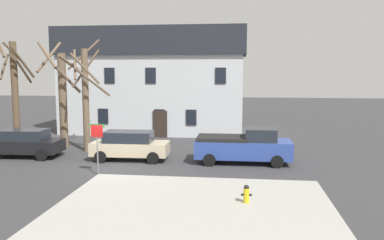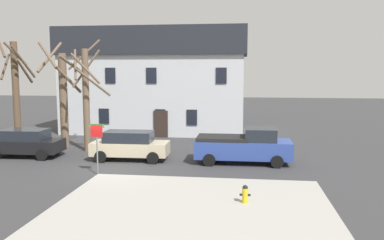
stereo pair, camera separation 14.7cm
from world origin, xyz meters
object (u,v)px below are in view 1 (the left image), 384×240
object	(u,v)px
car_beige_wagon	(130,145)
pickup_truck_blue	(244,146)
building_main	(155,80)
fire_hydrant	(246,194)
tree_bare_near	(15,89)
tree_bare_far	(86,94)
tree_bare_mid	(62,94)
street_sign_pole	(97,139)
bicycle_leaning	(43,144)
car_black_wagon	(25,143)

from	to	relation	value
car_beige_wagon	pickup_truck_blue	bearing A→B (deg)	0.87
building_main	pickup_truck_blue	world-z (taller)	building_main
car_beige_wagon	fire_hydrant	world-z (taller)	car_beige_wagon
pickup_truck_blue	building_main	bearing A→B (deg)	124.02
building_main	tree_bare_near	size ratio (longest dim) A/B	1.95
tree_bare_far	fire_hydrant	world-z (taller)	tree_bare_far
tree_bare_far	tree_bare_mid	bearing A→B (deg)	149.92
street_sign_pole	bicycle_leaning	distance (m)	8.51
tree_bare_far	car_black_wagon	distance (m)	4.65
tree_bare_mid	car_beige_wagon	xyz separation A→B (m)	(5.61, -3.48, -2.70)
building_main	bicycle_leaning	bearing A→B (deg)	-122.76
car_black_wagon	car_beige_wagon	world-z (taller)	car_beige_wagon
car_black_wagon	pickup_truck_blue	xyz separation A→B (m)	(13.02, 0.02, 0.09)
car_black_wagon	pickup_truck_blue	distance (m)	13.02
pickup_truck_blue	bicycle_leaning	size ratio (longest dim) A/B	3.09
pickup_truck_blue	car_black_wagon	bearing A→B (deg)	-179.93
tree_bare_near	fire_hydrant	bearing A→B (deg)	-34.13
tree_bare_near	street_sign_pole	world-z (taller)	tree_bare_near
tree_bare_mid	fire_hydrant	world-z (taller)	tree_bare_mid
car_beige_wagon	pickup_truck_blue	distance (m)	6.55
street_sign_pole	car_beige_wagon	bearing A→B (deg)	79.39
building_main	tree_bare_far	xyz separation A→B (m)	(-2.52, -8.97, -0.71)
car_black_wagon	bicycle_leaning	xyz separation A→B (m)	(-0.11, 2.37, -0.50)
fire_hydrant	tree_bare_near	bearing A→B (deg)	145.87
tree_bare_mid	tree_bare_far	bearing A→B (deg)	-30.08
building_main	pickup_truck_blue	xyz separation A→B (m)	(7.50, -11.11, -3.43)
building_main	car_black_wagon	world-z (taller)	building_main
tree_bare_near	car_black_wagon	world-z (taller)	tree_bare_near
car_black_wagon	bicycle_leaning	distance (m)	2.43
tree_bare_far	pickup_truck_blue	size ratio (longest dim) A/B	1.35
building_main	fire_hydrant	bearing A→B (deg)	-67.69
building_main	tree_bare_near	xyz separation A→B (m)	(-7.89, -7.96, -0.46)
tree_bare_mid	pickup_truck_blue	bearing A→B (deg)	-15.55
tree_bare_far	car_black_wagon	size ratio (longest dim) A/B	1.69
tree_bare_mid	bicycle_leaning	world-z (taller)	tree_bare_mid
building_main	bicycle_leaning	size ratio (longest dim) A/B	8.85
tree_bare_mid	building_main	bearing A→B (deg)	58.92
building_main	car_beige_wagon	size ratio (longest dim) A/B	3.45
tree_bare_mid	bicycle_leaning	size ratio (longest dim) A/B	4.14
tree_bare_near	car_black_wagon	size ratio (longest dim) A/B	1.84
tree_bare_far	car_beige_wagon	bearing A→B (deg)	-32.90
car_beige_wagon	bicycle_leaning	distance (m)	7.04
tree_bare_near	fire_hydrant	size ratio (longest dim) A/B	11.23
tree_bare_far	fire_hydrant	size ratio (longest dim) A/B	10.32
tree_bare_far	bicycle_leaning	bearing A→B (deg)	176.13
car_black_wagon	street_sign_pole	bearing A→B (deg)	-31.44
tree_bare_near	street_sign_pole	xyz separation A→B (m)	(8.19, -6.73, -2.14)
street_sign_pole	tree_bare_near	bearing A→B (deg)	140.60
tree_bare_far	car_beige_wagon	size ratio (longest dim) A/B	1.63
tree_bare_mid	fire_hydrant	size ratio (longest dim) A/B	10.23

